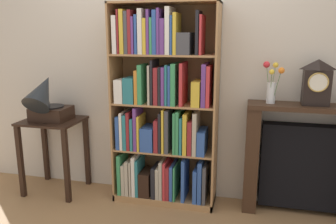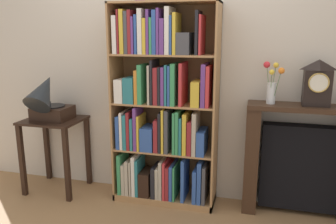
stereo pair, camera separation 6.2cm
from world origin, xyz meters
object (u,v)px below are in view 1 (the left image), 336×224
at_px(side_table_left, 54,138).
at_px(fireplace_mantel, 301,161).
at_px(bookshelf, 162,113).
at_px(mantel_clock, 317,83).
at_px(flower_vase, 272,85).
at_px(gramophone, 46,100).

relative_size(side_table_left, fireplace_mantel, 0.75).
xyz_separation_m(bookshelf, mantel_clock, (1.30, 0.04, 0.32)).
relative_size(side_table_left, flower_vase, 2.12).
bearing_deg(side_table_left, fireplace_mantel, 2.96).
xyz_separation_m(bookshelf, flower_vase, (0.95, 0.04, 0.29)).
distance_m(mantel_clock, flower_vase, 0.35).
bearing_deg(side_table_left, mantel_clock, 2.31).
height_order(fireplace_mantel, flower_vase, flower_vase).
xyz_separation_m(side_table_left, gramophone, (0.00, -0.07, 0.41)).
height_order(gramophone, flower_vase, flower_vase).
relative_size(bookshelf, fireplace_mantel, 1.85).
bearing_deg(flower_vase, fireplace_mantel, 4.21).
bearing_deg(gramophone, mantel_clock, 4.08).
xyz_separation_m(side_table_left, flower_vase, (2.05, 0.10, 0.60)).
xyz_separation_m(gramophone, fireplace_mantel, (2.35, 0.20, -0.47)).
relative_size(mantel_clock, flower_vase, 1.08).
xyz_separation_m(bookshelf, fireplace_mantel, (1.24, 0.06, -0.37)).
height_order(side_table_left, gramophone, gramophone).
bearing_deg(gramophone, flower_vase, 4.85).
bearing_deg(bookshelf, mantel_clock, 1.75).
distance_m(side_table_left, fireplace_mantel, 2.35).
bearing_deg(gramophone, bookshelf, 6.82).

